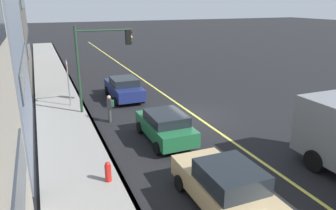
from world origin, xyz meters
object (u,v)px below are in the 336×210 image
at_px(pedestrian_with_backpack, 110,107).
at_px(street_sign_post, 68,80).
at_px(car_green, 165,126).
at_px(traffic_light_mast, 100,54).
at_px(fire_hydrant, 108,173).
at_px(car_navy, 124,88).
at_px(car_tan, 227,188).

relative_size(pedestrian_with_backpack, street_sign_post, 0.49).
xyz_separation_m(car_green, street_sign_post, (7.08, 3.77, 1.08)).
relative_size(car_green, street_sign_post, 1.26).
bearing_deg(pedestrian_with_backpack, traffic_light_mast, 0.02).
bearing_deg(pedestrian_with_backpack, street_sign_post, 27.38).
bearing_deg(car_green, fire_hydrant, 129.94).
xyz_separation_m(car_navy, car_green, (-7.72, -0.03, -0.01)).
relative_size(car_tan, fire_hydrant, 5.02).
height_order(car_tan, pedestrian_with_backpack, car_tan).
bearing_deg(car_navy, car_tan, 179.14).
distance_m(car_green, fire_hydrant, 4.53).
bearing_deg(street_sign_post, car_green, -151.99).
xyz_separation_m(traffic_light_mast, street_sign_post, (1.57, 1.82, -1.74)).
xyz_separation_m(street_sign_post, fire_hydrant, (-9.98, -0.30, -1.39)).
bearing_deg(fire_hydrant, car_green, -50.06).
bearing_deg(fire_hydrant, pedestrian_with_backpack, -13.24).
relative_size(car_navy, car_tan, 0.94).
distance_m(car_navy, pedestrian_with_backpack, 4.58).
bearing_deg(car_navy, street_sign_post, 99.59).
bearing_deg(car_tan, traffic_light_mast, 8.53).
height_order(car_navy, pedestrian_with_backpack, pedestrian_with_backpack).
bearing_deg(traffic_light_mast, pedestrian_with_backpack, -179.98).
bearing_deg(traffic_light_mast, car_tan, -171.47).
bearing_deg(car_tan, car_green, -2.29).
distance_m(pedestrian_with_backpack, fire_hydrant, 6.65).
distance_m(street_sign_post, fire_hydrant, 10.09).
bearing_deg(car_green, car_navy, 0.23).
xyz_separation_m(car_navy, street_sign_post, (-0.63, 3.74, 1.07)).
bearing_deg(street_sign_post, pedestrian_with_backpack, -152.62).
height_order(car_green, traffic_light_mast, traffic_light_mast).
relative_size(car_navy, fire_hydrant, 4.73).
height_order(car_green, pedestrian_with_backpack, pedestrian_with_backpack).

